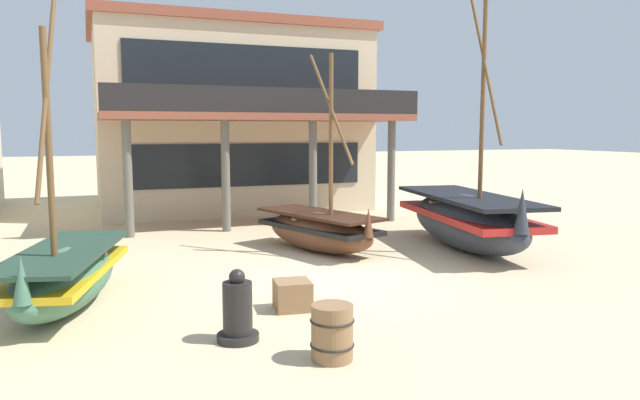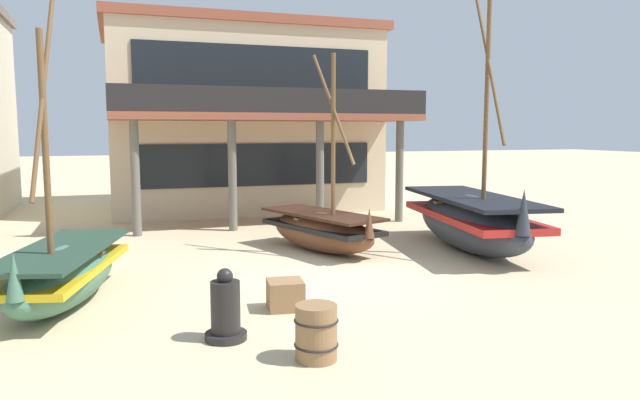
{
  "view_description": "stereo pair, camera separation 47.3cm",
  "coord_description": "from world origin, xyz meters",
  "px_view_note": "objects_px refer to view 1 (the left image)",
  "views": [
    {
      "loc": [
        -4.41,
        -10.29,
        2.83
      ],
      "look_at": [
        0.0,
        1.0,
        1.4
      ],
      "focal_mm": 33.33,
      "sensor_mm": 36.0,
      "label": 1
    },
    {
      "loc": [
        -3.97,
        -10.45,
        2.83
      ],
      "look_at": [
        0.0,
        1.0,
        1.4
      ],
      "focal_mm": 33.33,
      "sensor_mm": 36.0,
      "label": 2
    }
  ],
  "objects_px": {
    "fishing_boat_far_right": "(65,275)",
    "cargo_crate": "(293,295)",
    "fishing_boat_centre_large": "(467,219)",
    "capstan_winch": "(238,312)",
    "wooden_barrel": "(332,332)",
    "harbor_building_main": "(227,118)",
    "fishing_boat_near_left": "(319,229)"
  },
  "relations": [
    {
      "from": "capstan_winch",
      "to": "harbor_building_main",
      "type": "xyz_separation_m",
      "value": [
        3.07,
        14.21,
        2.87
      ]
    },
    {
      "from": "cargo_crate",
      "to": "harbor_building_main",
      "type": "height_order",
      "value": "harbor_building_main"
    },
    {
      "from": "fishing_boat_near_left",
      "to": "capstan_winch",
      "type": "relative_size",
      "value": 4.6
    },
    {
      "from": "fishing_boat_centre_large",
      "to": "capstan_winch",
      "type": "bearing_deg",
      "value": -147.83
    },
    {
      "from": "fishing_boat_near_left",
      "to": "wooden_barrel",
      "type": "distance_m",
      "value": 6.65
    },
    {
      "from": "fishing_boat_far_right",
      "to": "fishing_boat_near_left",
      "type": "bearing_deg",
      "value": 26.12
    },
    {
      "from": "capstan_winch",
      "to": "harbor_building_main",
      "type": "height_order",
      "value": "harbor_building_main"
    },
    {
      "from": "fishing_boat_far_right",
      "to": "capstan_winch",
      "type": "relative_size",
      "value": 4.95
    },
    {
      "from": "cargo_crate",
      "to": "fishing_boat_centre_large",
      "type": "bearing_deg",
      "value": 29.39
    },
    {
      "from": "capstan_winch",
      "to": "cargo_crate",
      "type": "bearing_deg",
      "value": 43.28
    },
    {
      "from": "fishing_boat_near_left",
      "to": "harbor_building_main",
      "type": "height_order",
      "value": "harbor_building_main"
    },
    {
      "from": "harbor_building_main",
      "to": "capstan_winch",
      "type": "bearing_deg",
      "value": -102.19
    },
    {
      "from": "fishing_boat_near_left",
      "to": "cargo_crate",
      "type": "bearing_deg",
      "value": -116.6
    },
    {
      "from": "capstan_winch",
      "to": "cargo_crate",
      "type": "height_order",
      "value": "capstan_winch"
    },
    {
      "from": "fishing_boat_far_right",
      "to": "wooden_barrel",
      "type": "xyz_separation_m",
      "value": [
        3.14,
        -3.6,
        -0.18
      ]
    },
    {
      "from": "fishing_boat_centre_large",
      "to": "harbor_building_main",
      "type": "distance_m",
      "value": 10.96
    },
    {
      "from": "wooden_barrel",
      "to": "fishing_boat_centre_large",
      "type": "bearing_deg",
      "value": 42.74
    },
    {
      "from": "fishing_boat_centre_large",
      "to": "capstan_winch",
      "type": "height_order",
      "value": "fishing_boat_centre_large"
    },
    {
      "from": "fishing_boat_far_right",
      "to": "cargo_crate",
      "type": "distance_m",
      "value": 3.66
    },
    {
      "from": "fishing_boat_near_left",
      "to": "cargo_crate",
      "type": "height_order",
      "value": "fishing_boat_near_left"
    },
    {
      "from": "fishing_boat_centre_large",
      "to": "harbor_building_main",
      "type": "bearing_deg",
      "value": 109.18
    },
    {
      "from": "capstan_winch",
      "to": "fishing_boat_near_left",
      "type": "bearing_deg",
      "value": 58.3
    },
    {
      "from": "wooden_barrel",
      "to": "cargo_crate",
      "type": "relative_size",
      "value": 1.26
    },
    {
      "from": "fishing_boat_near_left",
      "to": "wooden_barrel",
      "type": "xyz_separation_m",
      "value": [
        -2.27,
        -6.25,
        -0.17
      ]
    },
    {
      "from": "wooden_barrel",
      "to": "fishing_boat_near_left",
      "type": "bearing_deg",
      "value": 70.08
    },
    {
      "from": "fishing_boat_near_left",
      "to": "cargo_crate",
      "type": "xyz_separation_m",
      "value": [
        -2.05,
        -4.09,
        -0.29
      ]
    },
    {
      "from": "capstan_winch",
      "to": "harbor_building_main",
      "type": "distance_m",
      "value": 14.82
    },
    {
      "from": "wooden_barrel",
      "to": "harbor_building_main",
      "type": "height_order",
      "value": "harbor_building_main"
    },
    {
      "from": "harbor_building_main",
      "to": "fishing_boat_near_left",
      "type": "bearing_deg",
      "value": -89.2
    },
    {
      "from": "cargo_crate",
      "to": "harbor_building_main",
      "type": "bearing_deg",
      "value": 81.66
    },
    {
      "from": "wooden_barrel",
      "to": "cargo_crate",
      "type": "height_order",
      "value": "wooden_barrel"
    },
    {
      "from": "wooden_barrel",
      "to": "harbor_building_main",
      "type": "relative_size",
      "value": 0.07
    }
  ]
}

